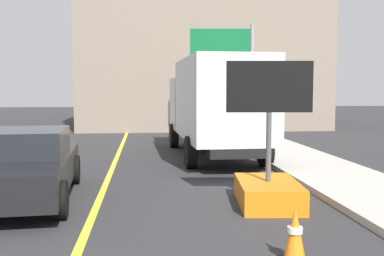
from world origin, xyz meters
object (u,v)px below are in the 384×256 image
at_px(arrow_board_trailer, 268,180).
at_px(box_truck, 215,104).
at_px(traffic_cone_mid_lane, 295,234).
at_px(pickup_car, 22,165).
at_px(highway_guide_sign, 234,61).

xyz_separation_m(arrow_board_trailer, box_truck, (-0.06, 6.17, 1.23)).
relative_size(arrow_board_trailer, traffic_cone_mid_lane, 3.67).
bearing_deg(arrow_board_trailer, pickup_car, 169.37).
bearing_deg(box_truck, arrow_board_trailer, -89.46).
distance_m(box_truck, pickup_car, 7.11).
xyz_separation_m(arrow_board_trailer, traffic_cone_mid_lane, (-0.44, -2.84, -0.12)).
relative_size(arrow_board_trailer, pickup_car, 0.59).
bearing_deg(highway_guide_sign, box_truck, -107.61).
xyz_separation_m(pickup_car, traffic_cone_mid_lane, (4.27, -3.73, -0.33)).
height_order(arrow_board_trailer, highway_guide_sign, highway_guide_sign).
relative_size(pickup_car, highway_guide_sign, 0.92).
xyz_separation_m(highway_guide_sign, traffic_cone_mid_lane, (-2.01, -14.14, -3.06)).
relative_size(pickup_car, traffic_cone_mid_lane, 6.23).
height_order(pickup_car, highway_guide_sign, highway_guide_sign).
bearing_deg(traffic_cone_mid_lane, arrow_board_trailer, 81.19).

